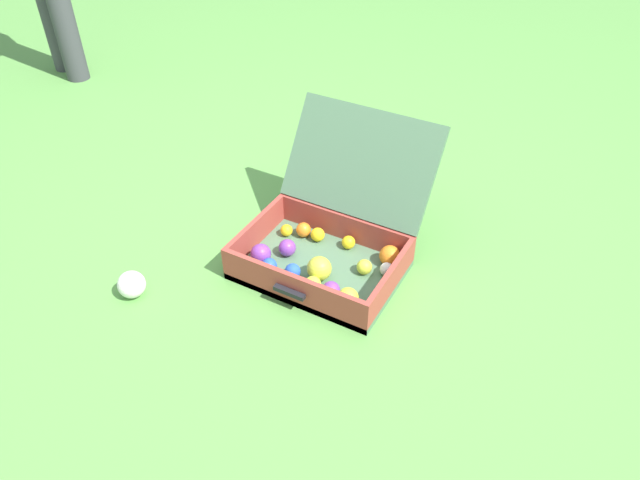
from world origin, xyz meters
The scene contains 3 objects.
ground_plane centered at (0.00, 0.00, 0.00)m, with size 16.00×16.00×0.00m, color #569342.
open_suitcase centered at (0.02, 0.05, 0.10)m, with size 0.54×0.62×0.45m.
stray_ball_on_grass centered at (-0.47, -0.42, 0.05)m, with size 0.09×0.09×0.09m, color white.
Camera 1 is at (0.76, -1.35, 1.38)m, focal length 33.20 mm.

